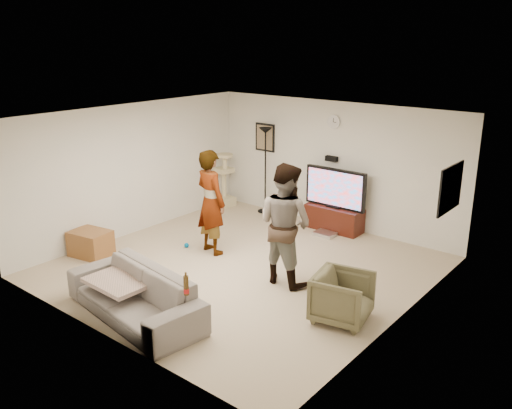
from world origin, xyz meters
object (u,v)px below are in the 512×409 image
Objects in this scene: tv_stand at (334,218)px; armchair at (342,297)px; cat_tree at (224,180)px; beer_bottle at (186,286)px; tv at (335,188)px; floor_lamp at (265,171)px; person_left at (211,202)px; sofa at (134,294)px; person_right at (285,224)px; side_table at (91,243)px.

armchair is at bearing -57.12° from tv_stand.
beer_bottle is (3.48, -4.50, 0.17)m from cat_tree.
tv is 1.06× the size of cat_tree.
floor_lamp reaches higher than cat_tree.
person_left is 2.54m from sofa.
person_right is 2.20m from beer_bottle.
beer_bottle is (2.49, -4.74, -0.14)m from floor_lamp.
tv is 4.75m from beer_bottle.
floor_lamp is 0.97× the size of person_right.
floor_lamp is 4.99m from sofa.
tv is 0.57× the size of sofa.
cat_tree is at bearing 47.47° from armchair.
tv_stand is 3.57m from armchair.
floor_lamp is at bearing 117.73° from beer_bottle.
cat_tree reaches higher than side_table.
floor_lamp is at bearing -62.74° from person_left.
floor_lamp is 2.48× the size of armchair.
beer_bottle is at bearing 7.72° from sofa.
side_table is at bearing 88.38° from armchair.
tv is 1.74× the size of armchair.
person_left reaches higher than floor_lamp.
armchair reaches higher than tv_stand.
tv_stand is 1.70× the size of side_table.
tv_stand is 0.62m from tv.
beer_bottle is at bearing 132.69° from armchair.
tv_stand is 4.78m from beer_bottle.
tv is at bearing 55.41° from side_table.
tv is at bearing -103.44° from person_left.
armchair is (1.94, -2.99, -0.52)m from tv.
sofa is at bearing 119.86° from person_left.
sofa is 2.82m from armchair.
beer_bottle is at bearing 139.27° from person_left.
tv_stand is at bearing -1.46° from floor_lamp.
tv reaches higher than cat_tree.
tv is at bearing 93.87° from sofa.
floor_lamp reaches higher than side_table.
beer_bottle is 3.51m from side_table.
sofa is at bearing -72.95° from floor_lamp.
person_right reaches higher than sofa.
armchair is at bearing 44.70° from sofa.
sofa is (-0.32, -4.69, 0.09)m from tv_stand.
floor_lamp is at bearing 114.77° from sofa.
person_left reaches higher than side_table.
person_right reaches higher than floor_lamp.
floor_lamp is 4.01m from side_table.
tv is 1.92× the size of side_table.
person_right is (3.36, -2.30, 0.34)m from cat_tree.
tv reaches higher than beer_bottle.
person_right is at bearing -46.93° from floor_lamp.
armchair is at bearing -57.12° from tv.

